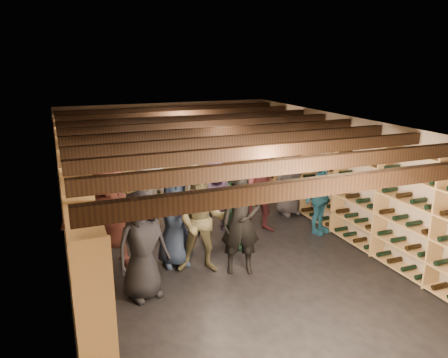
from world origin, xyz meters
TOP-DOWN VIEW (x-y plane):
  - ground at (0.00, 0.00)m, footprint 8.00×8.00m
  - walls at (0.00, 0.00)m, footprint 5.52×8.02m
  - ceiling at (0.00, 0.00)m, footprint 5.50×8.00m
  - ceiling_joists at (0.00, 0.00)m, footprint 5.40×7.12m
  - wine_rack_left at (-2.57, 0.00)m, footprint 0.32×7.50m
  - wine_rack_right at (2.57, 0.00)m, footprint 0.32×7.50m
  - wine_rack_back at (0.00, 3.83)m, footprint 4.70×0.30m
  - crate_stack_left at (-1.10, 1.70)m, footprint 0.54×0.39m
  - crate_stack_right at (-0.21, 1.61)m, footprint 0.54×0.39m
  - crate_loose at (1.15, 2.10)m, footprint 0.57×0.45m
  - person_0 at (-1.70, -1.10)m, footprint 0.95×0.76m
  - person_1 at (-0.01, -0.90)m, footprint 0.75×0.60m
  - person_2 at (-0.60, -0.64)m, footprint 1.07×0.96m
  - person_4 at (2.18, 0.07)m, footprint 0.98×0.70m
  - person_5 at (-1.99, -0.05)m, footprint 1.85×0.94m
  - person_6 at (-0.95, -0.22)m, footprint 0.87×0.60m
  - person_7 at (-0.33, 0.65)m, footprint 0.69×0.48m
  - person_8 at (1.13, 0.55)m, footprint 1.01×0.88m
  - person_9 at (-1.07, 1.26)m, footprint 1.06×0.65m
  - person_10 at (0.23, 0.02)m, footprint 0.93×0.50m
  - person_11 at (0.23, 0.92)m, footprint 1.49×0.68m
  - person_12 at (2.18, 1.30)m, footprint 0.91×0.69m

SIDE VIEW (x-z plane):
  - ground at x=0.00m, z-range 0.00..0.00m
  - crate_loose at x=1.15m, z-range 0.00..0.17m
  - crate_stack_left at x=-1.10m, z-range 0.00..0.51m
  - crate_stack_right at x=-0.21m, z-range 0.00..0.51m
  - person_10 at x=0.23m, z-range 0.00..1.51m
  - person_4 at x=2.18m, z-range 0.00..1.54m
  - person_11 at x=0.23m, z-range 0.00..1.55m
  - person_9 at x=-1.07m, z-range 0.00..1.60m
  - person_12 at x=2.18m, z-range 0.00..1.66m
  - person_0 at x=-1.70m, z-range 0.00..1.68m
  - person_6 at x=-0.95m, z-range 0.00..1.70m
  - person_8 at x=1.13m, z-range 0.00..1.78m
  - person_1 at x=-0.01m, z-range 0.00..1.78m
  - person_2 at x=-0.60m, z-range 0.00..1.80m
  - person_7 at x=-0.33m, z-range 0.00..1.82m
  - person_5 at x=-1.99m, z-range 0.00..1.90m
  - wine_rack_back at x=0.00m, z-range 0.00..2.15m
  - wine_rack_left at x=-2.57m, z-range 0.00..2.15m
  - wine_rack_right at x=2.57m, z-range 0.00..2.15m
  - walls at x=0.00m, z-range 0.00..2.40m
  - ceiling_joists at x=0.00m, z-range 2.17..2.35m
  - ceiling at x=0.00m, z-range 2.40..2.40m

